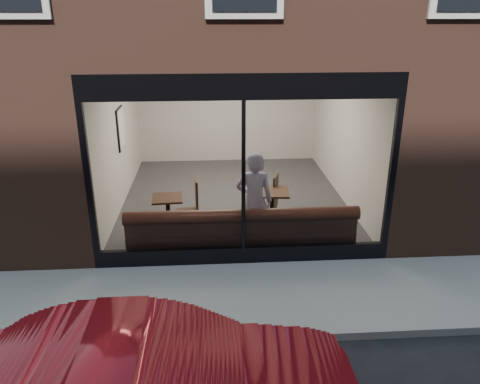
{
  "coord_description": "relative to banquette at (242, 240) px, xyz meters",
  "views": [
    {
      "loc": [
        -0.53,
        -5.02,
        4.04
      ],
      "look_at": [
        -0.03,
        2.4,
        1.17
      ],
      "focal_mm": 35.0,
      "sensor_mm": 36.0,
      "label": 1
    }
  ],
  "objects": [
    {
      "name": "person",
      "position": [
        0.24,
        0.18,
        0.68
      ],
      "size": [
        0.7,
        0.49,
        1.8
      ],
      "primitive_type": "imported",
      "rotation": [
        0.0,
        0.0,
        3.05
      ],
      "color": "#9EABDA",
      "rests_on": "cafe_floor"
    },
    {
      "name": "sidewalk_near",
      "position": [
        0.0,
        -1.45,
        -0.22
      ],
      "size": [
        40.0,
        2.0,
        0.01
      ],
      "primitive_type": "cube",
      "color": "gray",
      "rests_on": "ground"
    },
    {
      "name": "banquette",
      "position": [
        0.0,
        0.0,
        0.0
      ],
      "size": [
        4.0,
        0.55,
        0.45
      ],
      "primitive_type": "cube",
      "color": "#3C1C15",
      "rests_on": "cafe_floor"
    },
    {
      "name": "storefront_kick",
      "position": [
        0.0,
        -0.4,
        -0.08
      ],
      "size": [
        5.0,
        0.1,
        0.3
      ],
      "primitive_type": "cube",
      "color": "black",
      "rests_on": "ground"
    },
    {
      "name": "cafe_ceiling",
      "position": [
        0.0,
        2.55,
        2.97
      ],
      "size": [
        6.0,
        6.0,
        0.0
      ],
      "primitive_type": "plane",
      "rotation": [
        3.14,
        0.0,
        0.0
      ],
      "color": "white",
      "rests_on": "host_building_upper"
    },
    {
      "name": "host_building_backfill",
      "position": [
        0.0,
        8.55,
        1.38
      ],
      "size": [
        5.0,
        6.0,
        3.2
      ],
      "primitive_type": "cube",
      "color": "brown",
      "rests_on": "ground"
    },
    {
      "name": "host_building_pier_right",
      "position": [
        3.75,
        5.55,
        1.38
      ],
      "size": [
        2.5,
        12.0,
        3.2
      ],
      "primitive_type": "cube",
      "color": "brown",
      "rests_on": "ground"
    },
    {
      "name": "cafe_table_right",
      "position": [
        0.68,
        1.02,
        0.52
      ],
      "size": [
        0.69,
        0.69,
        0.04
      ],
      "primitive_type": "cube",
      "rotation": [
        0.0,
        0.0,
        -0.09
      ],
      "color": "black",
      "rests_on": "cafe_floor"
    },
    {
      "name": "kerb_near",
      "position": [
        0.0,
        -2.5,
        -0.17
      ],
      "size": [
        40.0,
        0.1,
        0.12
      ],
      "primitive_type": "cube",
      "color": "gray",
      "rests_on": "ground"
    },
    {
      "name": "storefront_mullion",
      "position": [
        0.0,
        -0.4,
        1.32
      ],
      "size": [
        0.06,
        0.1,
        2.5
      ],
      "primitive_type": "cube",
      "color": "black",
      "rests_on": "storefront_kick"
    },
    {
      "name": "storefront_glass",
      "position": [
        0.0,
        -0.43,
        1.33
      ],
      "size": [
        4.8,
        0.0,
        4.8
      ],
      "primitive_type": "plane",
      "rotation": [
        1.57,
        0.0,
        0.0
      ],
      "color": "white",
      "rests_on": "storefront_kick"
    },
    {
      "name": "cafe_floor",
      "position": [
        0.0,
        2.55,
        -0.21
      ],
      "size": [
        6.0,
        6.0,
        0.0
      ],
      "primitive_type": "plane",
      "color": "#2D2D30",
      "rests_on": "ground"
    },
    {
      "name": "cafe_wall_left",
      "position": [
        -2.49,
        2.55,
        1.37
      ],
      "size": [
        0.0,
        6.0,
        6.0
      ],
      "primitive_type": "plane",
      "rotation": [
        1.57,
        0.0,
        1.57
      ],
      "color": "silver",
      "rests_on": "ground"
    },
    {
      "name": "cafe_table_left",
      "position": [
        -1.36,
        0.84,
        0.52
      ],
      "size": [
        0.6,
        0.6,
        0.04
      ],
      "primitive_type": "cube",
      "rotation": [
        0.0,
        0.0,
        0.06
      ],
      "color": "black",
      "rests_on": "cafe_floor"
    },
    {
      "name": "cafe_chair_left",
      "position": [
        -1.0,
        1.28,
        0.01
      ],
      "size": [
        0.48,
        0.48,
        0.04
      ],
      "primitive_type": "cube",
      "rotation": [
        0.0,
        0.0,
        3.22
      ],
      "color": "black",
      "rests_on": "cafe_floor"
    },
    {
      "name": "ground",
      "position": [
        0.0,
        -2.45,
        -0.23
      ],
      "size": [
        120.0,
        120.0,
        0.0
      ],
      "primitive_type": "plane",
      "color": "black",
      "rests_on": "ground"
    },
    {
      "name": "host_building_pier_left",
      "position": [
        -3.75,
        5.55,
        1.38
      ],
      "size": [
        2.5,
        12.0,
        3.2
      ],
      "primitive_type": "cube",
      "color": "brown",
      "rests_on": "ground"
    },
    {
      "name": "cafe_chair_right",
      "position": [
        0.62,
        1.49,
        0.01
      ],
      "size": [
        0.54,
        0.54,
        0.04
      ],
      "primitive_type": "cube",
      "rotation": [
        0.0,
        0.0,
        2.81
      ],
      "color": "black",
      "rests_on": "cafe_floor"
    },
    {
      "name": "wall_poster",
      "position": [
        -2.45,
        2.73,
        1.43
      ],
      "size": [
        0.02,
        0.64,
        0.85
      ],
      "primitive_type": "cube",
      "color": "white",
      "rests_on": "cafe_wall_left"
    },
    {
      "name": "cafe_wall_right",
      "position": [
        2.49,
        2.55,
        1.37
      ],
      "size": [
        0.0,
        6.0,
        6.0
      ],
      "primitive_type": "plane",
      "rotation": [
        1.57,
        0.0,
        -1.57
      ],
      "color": "silver",
      "rests_on": "ground"
    },
    {
      "name": "storefront_header",
      "position": [
        0.0,
        -0.4,
        2.77
      ],
      "size": [
        5.0,
        0.1,
        0.4
      ],
      "primitive_type": "cube",
      "color": "black",
      "rests_on": "host_building_upper"
    },
    {
      "name": "cafe_wall_back",
      "position": [
        0.0,
        5.54,
        1.37
      ],
      "size": [
        5.0,
        0.0,
        5.0
      ],
      "primitive_type": "plane",
      "rotation": [
        1.57,
        0.0,
        0.0
      ],
      "color": "silver",
      "rests_on": "ground"
    }
  ]
}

